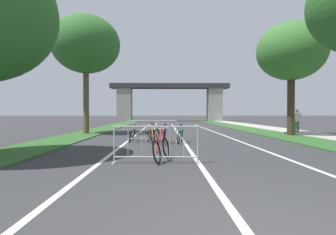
{
  "coord_description": "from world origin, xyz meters",
  "views": [
    {
      "loc": [
        -0.97,
        -2.99,
        1.4
      ],
      "look_at": [
        -0.58,
        23.78,
        0.97
      ],
      "focal_mm": 28.96,
      "sensor_mm": 36.0,
      "label": 1
    }
  ],
  "objects": [
    {
      "name": "tree_left_oak_near",
      "position": [
        -6.17,
        15.13,
        5.95
      ],
      "size": [
        4.5,
        4.5,
        7.89
      ],
      "color": "brown",
      "rests_on": "ground"
    },
    {
      "name": "crowd_barrier_nearest",
      "position": [
        -1.2,
        4.53,
        0.52
      ],
      "size": [
        2.4,
        0.51,
        1.05
      ],
      "rotation": [
        0.0,
        0.0,
        -0.03
      ],
      "color": "#ADADB2",
      "rests_on": "ground"
    },
    {
      "name": "bicycle_orange_3",
      "position": [
        -1.56,
        9.71,
        0.35
      ],
      "size": [
        0.53,
        1.69,
        0.85
      ],
      "rotation": [
        0.0,
        0.0,
        0.22
      ],
      "color": "black",
      "rests_on": "ground"
    },
    {
      "name": "grass_verge_right",
      "position": [
        6.24,
        21.64,
        0.03
      ],
      "size": [
        2.35,
        52.9,
        0.05
      ],
      "primitive_type": "cube",
      "color": "#2D5B26",
      "rests_on": "ground"
    },
    {
      "name": "lane_stripe_center",
      "position": [
        0.0,
        15.3,
        0.0
      ],
      "size": [
        0.14,
        30.61,
        0.01
      ],
      "primitive_type": "cube",
      "color": "silver",
      "rests_on": "ground"
    },
    {
      "name": "crowd_barrier_second",
      "position": [
        -1.54,
        10.06,
        0.52
      ],
      "size": [
        2.4,
        0.46,
        1.05
      ],
      "rotation": [
        0.0,
        0.0,
        0.01
      ],
      "color": "#ADADB2",
      "rests_on": "ground"
    },
    {
      "name": "pedestrian_strolling",
      "position": [
        8.24,
        15.61,
        1.02
      ],
      "size": [
        0.6,
        0.36,
        1.67
      ],
      "rotation": [
        0.0,
        0.0,
        3.33
      ],
      "color": "#33723F",
      "rests_on": "ground"
    },
    {
      "name": "bicycle_black_5",
      "position": [
        -0.96,
        9.49,
        0.37
      ],
      "size": [
        0.49,
        1.63,
        0.93
      ],
      "rotation": [
        0.0,
        0.0,
        -0.05
      ],
      "color": "black",
      "rests_on": "ground"
    },
    {
      "name": "bicycle_red_2",
      "position": [
        -1.05,
        4.94,
        0.37
      ],
      "size": [
        0.58,
        1.68,
        0.97
      ],
      "rotation": [
        0.0,
        0.0,
        -0.25
      ],
      "color": "black",
      "rests_on": "ground"
    },
    {
      "name": "bicycle_silver_4",
      "position": [
        -2.54,
        10.43,
        0.35
      ],
      "size": [
        0.49,
        1.68,
        0.95
      ],
      "rotation": [
        0.0,
        0.0,
        3.13
      ],
      "color": "black",
      "rests_on": "ground"
    },
    {
      "name": "overpass_bridge",
      "position": [
        0.0,
        43.72,
        4.16
      ],
      "size": [
        20.26,
        2.89,
        6.46
      ],
      "color": "#2D2D30",
      "rests_on": "ground"
    },
    {
      "name": "grass_verge_left",
      "position": [
        -6.24,
        21.64,
        0.03
      ],
      "size": [
        2.35,
        52.9,
        0.05
      ],
      "primitive_type": "cube",
      "color": "#2D5B26",
      "rests_on": "ground"
    },
    {
      "name": "tree_right_cypress_far",
      "position": [
        6.83,
        13.54,
        5.15
      ],
      "size": [
        4.15,
        4.15,
        6.96
      ],
      "color": "#3D2D1E",
      "rests_on": "ground"
    },
    {
      "name": "sidewalk_path_right",
      "position": [
        8.6,
        21.64,
        0.04
      ],
      "size": [
        2.38,
        52.9,
        0.08
      ],
      "primitive_type": "cube",
      "color": "#ADA89E",
      "rests_on": "ground"
    },
    {
      "name": "lane_stripe_left_lane",
      "position": [
        -2.79,
        15.3,
        0.0
      ],
      "size": [
        0.14,
        30.61,
        0.01
      ],
      "primitive_type": "cube",
      "color": "silver",
      "rests_on": "ground"
    },
    {
      "name": "lane_stripe_right_lane",
      "position": [
        2.79,
        15.3,
        0.0
      ],
      "size": [
        0.14,
        30.61,
        0.01
      ],
      "primitive_type": "cube",
      "color": "silver",
      "rests_on": "ground"
    },
    {
      "name": "bicycle_white_0",
      "position": [
        -1.43,
        10.49,
        0.36
      ],
      "size": [
        0.5,
        1.61,
        0.94
      ],
      "rotation": [
        0.0,
        0.0,
        -0.22
      ],
      "color": "black",
      "rests_on": "ground"
    },
    {
      "name": "bicycle_green_1",
      "position": [
        -0.18,
        9.68,
        0.35
      ],
      "size": [
        0.64,
        1.56,
        0.9
      ],
      "rotation": [
        0.0,
        0.0,
        -0.24
      ],
      "color": "black",
      "rests_on": "ground"
    }
  ]
}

